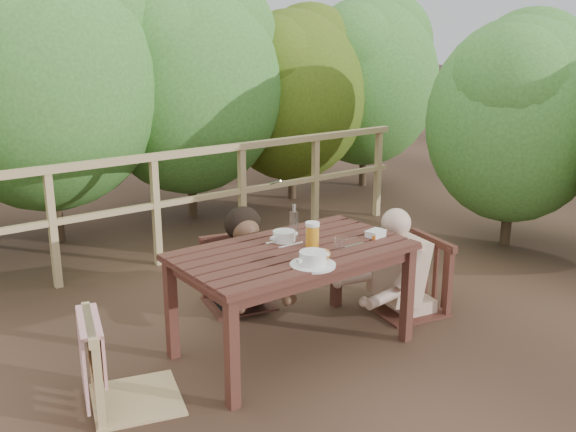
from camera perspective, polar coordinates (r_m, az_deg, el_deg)
ground at (r=4.38m, az=0.40°, el=-11.55°), size 60.00×60.00×0.00m
table at (r=4.23m, az=0.41°, el=-7.42°), size 1.48×0.84×0.69m
chair_left at (r=3.69m, az=-13.65°, el=-8.76°), size 0.62×0.62×1.02m
chair_far at (r=4.87m, az=-4.44°, el=-2.55°), size 0.57×0.57×0.96m
chair_right at (r=4.83m, az=10.54°, el=-2.52°), size 0.60×0.60×1.03m
woman at (r=4.84m, az=-4.60°, el=-1.00°), size 0.62×0.70×1.23m
diner_right at (r=4.80m, az=10.87°, el=-0.81°), size 0.74×0.65×1.32m
railing at (r=5.81m, az=-11.53°, el=0.51°), size 5.60×0.10×1.01m
hedge_row at (r=6.87m, az=-13.53°, el=14.53°), size 6.60×1.60×3.80m
soup_near at (r=3.82m, az=2.20°, el=-3.80°), size 0.27×0.27×0.09m
soup_far at (r=4.22m, az=-0.36°, el=-1.88°), size 0.25×0.25×0.08m
bread_roll at (r=3.92m, az=2.94°, el=-3.41°), size 0.12×0.09×0.07m
beer_glass at (r=4.11m, az=2.16°, el=-1.73°), size 0.09×0.09×0.17m
bottle at (r=4.26m, az=0.52°, el=-0.58°), size 0.06×0.06×0.25m
tumbler at (r=4.10m, az=4.53°, el=-2.50°), size 0.07×0.07×0.08m
butter_tub at (r=4.37m, az=7.71°, el=-1.62°), size 0.15×0.12×0.06m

